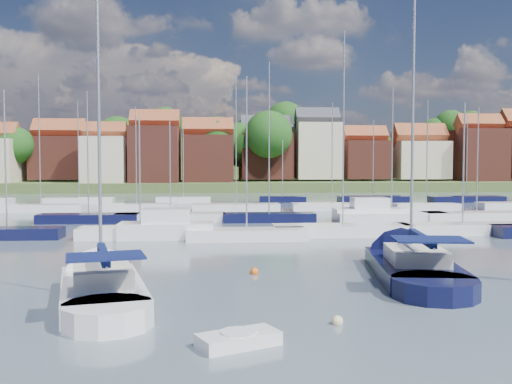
{
  "coord_description": "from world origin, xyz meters",
  "views": [
    {
      "loc": [
        -1.65,
        -22.79,
        5.71
      ],
      "look_at": [
        0.99,
        14.0,
        3.78
      ],
      "focal_mm": 40.0,
      "sensor_mm": 36.0,
      "label": 1
    }
  ],
  "objects": [
    {
      "name": "sailboat_navy",
      "position": [
        8.44,
        6.63,
        0.34
      ],
      "size": [
        5.61,
        14.31,
        19.18
      ],
      "rotation": [
        0.0,
        0.0,
        1.43
      ],
      "color": "black",
      "rests_on": "ground"
    },
    {
      "name": "buoy_d",
      "position": [
        2.63,
        -3.25,
        0.0
      ],
      "size": [
        0.42,
        0.42,
        0.42
      ],
      "primitive_type": "sphere",
      "color": "beige",
      "rests_on": "ground"
    },
    {
      "name": "buoy_c",
      "position": [
        -6.43,
        -0.66,
        0.0
      ],
      "size": [
        0.5,
        0.5,
        0.5
      ],
      "primitive_type": "sphere",
      "color": "beige",
      "rests_on": "ground"
    },
    {
      "name": "ground",
      "position": [
        0.0,
        40.0,
        0.0
      ],
      "size": [
        260.0,
        260.0,
        0.0
      ],
      "primitive_type": "plane",
      "color": "#495764",
      "rests_on": "ground"
    },
    {
      "name": "buoy_e",
      "position": [
        0.33,
        6.0,
        0.0
      ],
      "size": [
        0.46,
        0.46,
        0.46
      ],
      "primitive_type": "sphere",
      "color": "#D85914",
      "rests_on": "ground"
    },
    {
      "name": "marina_field",
      "position": [
        1.91,
        35.15,
        0.43
      ],
      "size": [
        79.62,
        41.41,
        15.93
      ],
      "color": "silver",
      "rests_on": "ground"
    },
    {
      "name": "tender",
      "position": [
        -0.95,
        -5.39,
        0.21
      ],
      "size": [
        2.78,
        2.12,
        0.54
      ],
      "rotation": [
        0.0,
        0.0,
        0.43
      ],
      "color": "silver",
      "rests_on": "ground"
    },
    {
      "name": "far_shore_town",
      "position": [
        2.23,
        132.67,
        4.61
      ],
      "size": [
        212.46,
        90.0,
        22.27
      ],
      "color": "#485A2D",
      "rests_on": "ground"
    },
    {
      "name": "sailboat_centre",
      "position": [
        -6.65,
        2.12,
        0.35
      ],
      "size": [
        5.97,
        12.45,
        16.33
      ],
      "rotation": [
        0.0,
        0.0,
        1.81
      ],
      "color": "silver",
      "rests_on": "ground"
    }
  ]
}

